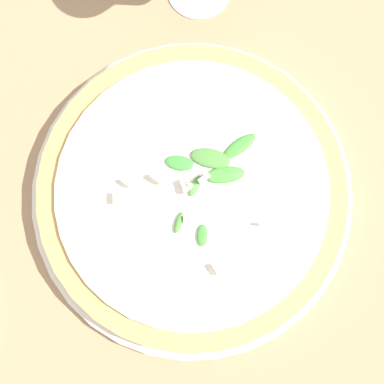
{
  "coord_description": "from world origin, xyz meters",
  "views": [
    {
      "loc": [
        0.08,
        0.06,
        0.62
      ],
      "look_at": [
        0.02,
        -0.01,
        0.03
      ],
      "focal_mm": 50.0,
      "sensor_mm": 36.0,
      "label": 1
    }
  ],
  "objects": [
    {
      "name": "pizza_arugula_main",
      "position": [
        0.02,
        -0.01,
        0.02
      ],
      "size": [
        0.37,
        0.37,
        0.05
      ],
      "color": "silver",
      "rests_on": "ground_plane"
    },
    {
      "name": "ground_plane",
      "position": [
        0.0,
        0.0,
        0.0
      ],
      "size": [
        6.0,
        6.0,
        0.0
      ],
      "primitive_type": "plane",
      "color": "#9E7A56"
    }
  ]
}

